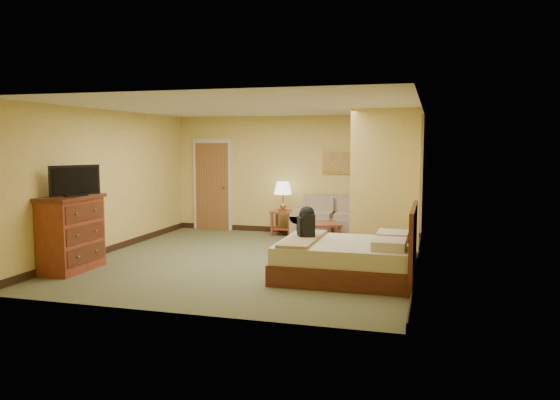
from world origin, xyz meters
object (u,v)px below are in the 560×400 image
(loveseat, at_px, (334,225))
(dresser, at_px, (71,233))
(bed, at_px, (351,258))
(coffee_table, at_px, (321,229))

(loveseat, relative_size, dresser, 1.47)
(loveseat, relative_size, bed, 0.87)
(bed, bearing_deg, dresser, -170.93)
(loveseat, bearing_deg, coffee_table, -96.34)
(bed, bearing_deg, coffee_table, 111.39)
(loveseat, xyz_separation_m, dresser, (-3.45, -4.05, 0.31))
(bed, bearing_deg, loveseat, 104.06)
(loveseat, distance_m, coffee_table, 0.95)
(dresser, bearing_deg, coffee_table, 42.82)
(coffee_table, xyz_separation_m, bed, (0.95, -2.42, -0.03))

